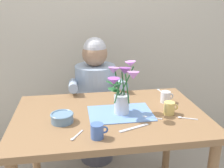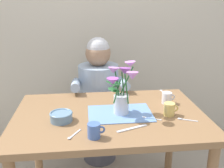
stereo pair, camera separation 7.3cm
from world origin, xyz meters
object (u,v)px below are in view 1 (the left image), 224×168
(dinner_knife, at_px, (134,128))
(tea_cup, at_px, (166,97))
(ceramic_bowl, at_px, (62,117))
(ceramic_mug, at_px, (169,108))
(flower_vase, at_px, (122,90))
(coffee_cup, at_px, (97,131))
(seated_person, at_px, (96,103))

(dinner_knife, relative_size, tea_cup, 2.04)
(ceramic_bowl, bearing_deg, ceramic_mug, 0.84)
(flower_vase, distance_m, ceramic_mug, 0.32)
(dinner_knife, xyz_separation_m, coffee_cup, (-0.21, -0.07, 0.04))
(ceramic_mug, bearing_deg, seated_person, 120.51)
(seated_person, bearing_deg, tea_cup, -44.20)
(dinner_knife, bearing_deg, tea_cup, 27.34)
(ceramic_bowl, xyz_separation_m, ceramic_mug, (0.66, 0.01, 0.01))
(seated_person, relative_size, ceramic_bowl, 8.35)
(seated_person, height_order, ceramic_bowl, seated_person)
(ceramic_bowl, relative_size, tea_cup, 1.46)
(seated_person, relative_size, coffee_cup, 12.20)
(seated_person, height_order, coffee_cup, seated_person)
(ceramic_bowl, height_order, tea_cup, tea_cup)
(flower_vase, relative_size, dinner_knife, 1.78)
(dinner_knife, xyz_separation_m, tea_cup, (0.31, 0.34, 0.04))
(tea_cup, distance_m, coffee_cup, 0.66)
(seated_person, xyz_separation_m, flower_vase, (0.10, -0.63, 0.34))
(tea_cup, bearing_deg, dinner_knife, -132.36)
(tea_cup, bearing_deg, flower_vase, -157.75)
(tea_cup, height_order, coffee_cup, same)
(ceramic_mug, xyz_separation_m, coffee_cup, (-0.48, -0.22, 0.00))
(flower_vase, relative_size, coffee_cup, 3.64)
(flower_vase, distance_m, tea_cup, 0.39)
(ceramic_bowl, distance_m, tea_cup, 0.73)
(tea_cup, relative_size, coffee_cup, 1.00)
(seated_person, bearing_deg, dinner_knife, -76.81)
(dinner_knife, bearing_deg, coffee_cup, 178.36)
(ceramic_mug, height_order, tea_cup, same)
(tea_cup, bearing_deg, ceramic_mug, -103.17)
(ceramic_bowl, distance_m, coffee_cup, 0.28)
(dinner_knife, bearing_deg, ceramic_bowl, 140.31)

